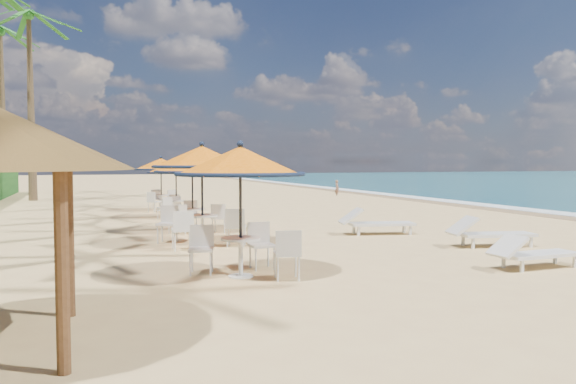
{
  "coord_description": "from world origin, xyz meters",
  "views": [
    {
      "loc": [
        -7.76,
        -9.45,
        2.01
      ],
      "look_at": [
        -2.76,
        4.5,
        1.2
      ],
      "focal_mm": 35.0,
      "sensor_mm": 36.0,
      "label": 1
    }
  ],
  "objects_px": {
    "station_0": "(242,178)",
    "lounger_near": "(532,252)",
    "station_2": "(193,174)",
    "station_1": "(201,169)",
    "station_4": "(161,171)",
    "lounger_far": "(374,222)",
    "lounger_mid": "(488,232)",
    "station_3": "(175,174)"
  },
  "relations": [
    {
      "from": "station_0",
      "to": "lounger_near",
      "type": "bearing_deg",
      "value": -12.06
    },
    {
      "from": "station_2",
      "to": "station_0",
      "type": "bearing_deg",
      "value": -92.76
    },
    {
      "from": "station_0",
      "to": "station_2",
      "type": "xyz_separation_m",
      "value": [
        0.32,
        6.58,
        -0.07
      ]
    },
    {
      "from": "station_1",
      "to": "station_4",
      "type": "bearing_deg",
      "value": 88.36
    },
    {
      "from": "station_2",
      "to": "lounger_far",
      "type": "relative_size",
      "value": 1.06
    },
    {
      "from": "lounger_near",
      "to": "lounger_far",
      "type": "height_order",
      "value": "lounger_far"
    },
    {
      "from": "lounger_near",
      "to": "lounger_mid",
      "type": "bearing_deg",
      "value": 65.41
    },
    {
      "from": "station_0",
      "to": "lounger_far",
      "type": "relative_size",
      "value": 1.1
    },
    {
      "from": "lounger_mid",
      "to": "lounger_far",
      "type": "height_order",
      "value": "lounger_far"
    },
    {
      "from": "station_0",
      "to": "station_3",
      "type": "distance_m",
      "value": 10.78
    },
    {
      "from": "station_4",
      "to": "station_3",
      "type": "bearing_deg",
      "value": -88.03
    },
    {
      "from": "station_2",
      "to": "lounger_near",
      "type": "distance_m",
      "value": 9.28
    },
    {
      "from": "station_0",
      "to": "station_3",
      "type": "xyz_separation_m",
      "value": [
        0.43,
        10.77,
        -0.17
      ]
    },
    {
      "from": "station_4",
      "to": "station_0",
      "type": "bearing_deg",
      "value": -91.34
    },
    {
      "from": "station_0",
      "to": "lounger_mid",
      "type": "xyz_separation_m",
      "value": [
        6.35,
        1.35,
        -1.39
      ]
    },
    {
      "from": "station_4",
      "to": "lounger_mid",
      "type": "xyz_separation_m",
      "value": [
        6.02,
        -12.55,
        -1.29
      ]
    },
    {
      "from": "station_4",
      "to": "lounger_near",
      "type": "xyz_separation_m",
      "value": [
        4.97,
        -15.03,
        -1.33
      ]
    },
    {
      "from": "station_0",
      "to": "station_3",
      "type": "height_order",
      "value": "station_0"
    },
    {
      "from": "station_3",
      "to": "lounger_far",
      "type": "height_order",
      "value": "station_3"
    },
    {
      "from": "station_1",
      "to": "station_4",
      "type": "height_order",
      "value": "station_1"
    },
    {
      "from": "lounger_far",
      "to": "lounger_mid",
      "type": "bearing_deg",
      "value": -51.11
    },
    {
      "from": "station_2",
      "to": "lounger_far",
      "type": "xyz_separation_m",
      "value": [
        4.58,
        -2.32,
        -1.31
      ]
    },
    {
      "from": "station_3",
      "to": "station_1",
      "type": "bearing_deg",
      "value": -93.28
    },
    {
      "from": "station_1",
      "to": "lounger_far",
      "type": "height_order",
      "value": "station_1"
    },
    {
      "from": "station_2",
      "to": "lounger_mid",
      "type": "relative_size",
      "value": 1.07
    },
    {
      "from": "station_1",
      "to": "lounger_far",
      "type": "relative_size",
      "value": 1.16
    },
    {
      "from": "station_2",
      "to": "lounger_near",
      "type": "xyz_separation_m",
      "value": [
        4.98,
        -7.71,
        -1.35
      ]
    },
    {
      "from": "station_1",
      "to": "station_2",
      "type": "bearing_deg",
      "value": 84.01
    },
    {
      "from": "station_4",
      "to": "lounger_mid",
      "type": "relative_size",
      "value": 1.06
    },
    {
      "from": "lounger_mid",
      "to": "station_0",
      "type": "bearing_deg",
      "value": -156.21
    },
    {
      "from": "station_1",
      "to": "station_3",
      "type": "relative_size",
      "value": 1.16
    },
    {
      "from": "station_2",
      "to": "lounger_near",
      "type": "bearing_deg",
      "value": -57.12
    },
    {
      "from": "lounger_near",
      "to": "lounger_mid",
      "type": "xyz_separation_m",
      "value": [
        1.05,
        2.49,
        0.04
      ]
    },
    {
      "from": "station_1",
      "to": "station_2",
      "type": "height_order",
      "value": "station_1"
    },
    {
      "from": "station_3",
      "to": "station_2",
      "type": "bearing_deg",
      "value": -91.57
    },
    {
      "from": "station_3",
      "to": "lounger_far",
      "type": "distance_m",
      "value": 8.0
    },
    {
      "from": "station_1",
      "to": "station_2",
      "type": "distance_m",
      "value": 2.67
    },
    {
      "from": "station_0",
      "to": "lounger_far",
      "type": "height_order",
      "value": "station_0"
    },
    {
      "from": "station_4",
      "to": "lounger_far",
      "type": "bearing_deg",
      "value": -64.63
    },
    {
      "from": "station_1",
      "to": "lounger_near",
      "type": "relative_size",
      "value": 1.36
    },
    {
      "from": "station_4",
      "to": "lounger_mid",
      "type": "distance_m",
      "value": 13.98
    },
    {
      "from": "lounger_mid",
      "to": "station_4",
      "type": "bearing_deg",
      "value": 127.39
    }
  ]
}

